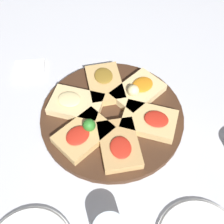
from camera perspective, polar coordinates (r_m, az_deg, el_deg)
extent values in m
plane|color=silver|center=(0.96, 0.00, -1.13)|extent=(3.00, 3.00, 0.00)
cylinder|color=#422819|center=(0.95, 0.00, -0.80)|extent=(0.43, 0.43, 0.02)
cube|color=#E5C689|center=(0.96, -6.59, 1.44)|extent=(0.18, 0.14, 0.03)
ellipsoid|color=beige|center=(0.95, -7.81, 2.34)|extent=(0.08, 0.07, 0.01)
cube|color=tan|center=(0.89, -5.23, -4.15)|extent=(0.18, 0.19, 0.03)
ellipsoid|color=red|center=(0.87, -6.28, -4.29)|extent=(0.09, 0.09, 0.01)
sphere|color=#2D7A28|center=(0.88, -4.21, -2.41)|extent=(0.04, 0.04, 0.04)
cube|color=tan|center=(0.87, 1.32, -5.97)|extent=(0.14, 0.18, 0.03)
ellipsoid|color=red|center=(0.85, 1.60, -6.49)|extent=(0.07, 0.08, 0.01)
cube|color=#DBB775|center=(0.92, 6.81, -1.63)|extent=(0.18, 0.14, 0.03)
ellipsoid|color=red|center=(0.91, 8.12, -1.27)|extent=(0.08, 0.07, 0.01)
cube|color=#E5C689|center=(0.99, 4.76, 3.74)|extent=(0.18, 0.19, 0.03)
ellipsoid|color=orange|center=(0.98, 5.61, 5.01)|extent=(0.09, 0.09, 0.01)
sphere|color=beige|center=(0.96, 3.90, 3.92)|extent=(0.04, 0.04, 0.04)
cube|color=tan|center=(1.00, -1.32, 5.16)|extent=(0.14, 0.18, 0.03)
ellipsoid|color=olive|center=(1.00, -1.55, 6.66)|extent=(0.07, 0.08, 0.01)
cube|color=white|center=(1.12, -14.86, 7.54)|extent=(0.11, 0.10, 0.01)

